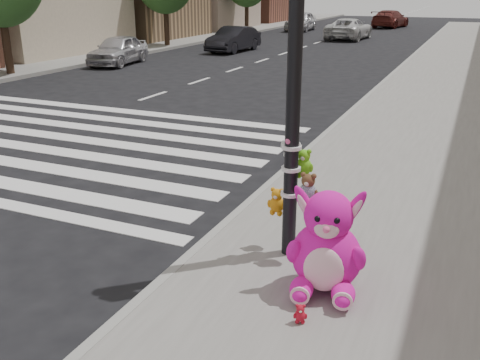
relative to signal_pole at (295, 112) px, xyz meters
The scene contains 12 objects.
ground 3.67m from the signal_pole, 145.30° to the right, with size 120.00×120.00×0.00m, color black.
sidewalk_far 24.36m from the signal_pole, 131.54° to the left, with size 6.00×80.00×0.14m, color slate.
curb_edge 8.44m from the signal_pole, 97.41° to the left, with size 0.12×80.00×0.15m, color gray.
crosswalk 8.09m from the signal_pole, 154.53° to the left, with size 11.00×6.00×0.01m, color silver, non-canonical shape.
signal_pole is the anchor object (origin of this frame).
pink_bunny 1.50m from the signal_pole, 46.88° to the right, with size 0.83×0.93×1.14m.
red_teddy 2.13m from the signal_pole, 67.41° to the right, with size 0.14×0.09×0.20m, color red, non-canonical shape.
car_silver_far 18.32m from the signal_pole, 131.98° to the left, with size 1.44×3.57×1.22m, color silver.
car_dark_far 22.19m from the signal_pole, 116.06° to the left, with size 1.31×3.75×1.23m, color black.
car_white_near 29.55m from the signal_pole, 101.55° to the left, with size 2.12×4.60×1.28m, color silver.
car_maroon_near 40.88m from the signal_pole, 97.31° to the left, with size 1.91×4.71×1.37m, color #581D19.
car_silver_deep 36.05m from the signal_pole, 107.40° to the left, with size 1.68×4.19×1.43m, color silver.
Camera 1 is at (4.36, -3.62, 3.11)m, focal length 40.00 mm.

